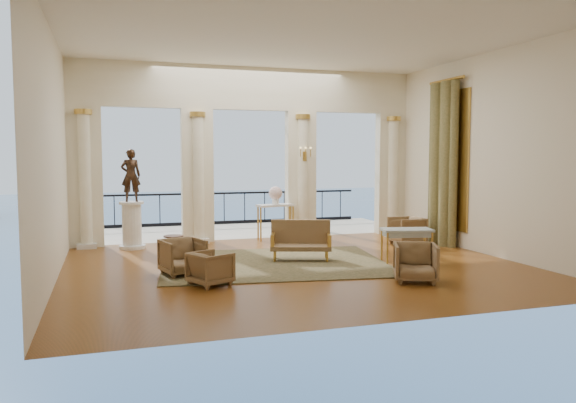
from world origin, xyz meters
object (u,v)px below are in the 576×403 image
object	(u,v)px
pedestal	(132,226)
statue	(131,175)
game_table	(407,232)
console_table	(276,210)
armchair_b	(416,260)
side_table	(173,240)
armchair_c	(407,229)
armchair_d	(210,267)
armchair_a	(183,255)
settee	(301,240)

from	to	relation	value
pedestal	statue	size ratio (longest dim) A/B	0.91
pedestal	statue	bearing A→B (deg)	0.00
game_table	console_table	size ratio (longest dim) A/B	1.07
armchair_b	side_table	xyz separation A→B (m)	(-3.91, 2.62, 0.17)
armchair_c	pedestal	distance (m)	6.73
game_table	statue	world-z (taller)	statue
armchair_b	side_table	world-z (taller)	armchair_b
statue	side_table	world-z (taller)	statue
console_table	statue	bearing A→B (deg)	172.09
armchair_b	game_table	distance (m)	1.83
armchair_c	statue	xyz separation A→B (m)	(-6.56, 1.47, 1.37)
armchair_d	console_table	distance (m)	5.31
armchair_a	settee	size ratio (longest dim) A/B	0.54
settee	side_table	bearing A→B (deg)	-162.59
statue	console_table	bearing A→B (deg)	-173.41
armchair_b	armchair_c	xyz separation A→B (m)	(1.95, 3.71, 0.01)
statue	side_table	size ratio (longest dim) A/B	1.97
armchair_c	console_table	bearing A→B (deg)	-121.92
armchair_d	game_table	world-z (taller)	game_table
armchair_a	settee	xyz separation A→B (m)	(2.59, 0.75, 0.04)
armchair_c	side_table	world-z (taller)	armchair_c
armchair_c	settee	distance (m)	3.40
armchair_d	armchair_b	bearing A→B (deg)	-130.18
settee	pedestal	world-z (taller)	pedestal
armchair_a	armchair_b	size ratio (longest dim) A/B	0.99
game_table	statue	bearing A→B (deg)	159.65
pedestal	console_table	xyz separation A→B (m)	(3.66, 0.29, 0.24)
armchair_b	side_table	distance (m)	4.72
armchair_a	armchair_c	distance (m)	6.09
statue	armchair_d	bearing A→B (deg)	106.54
statue	game_table	bearing A→B (deg)	148.76
statue	console_table	xyz separation A→B (m)	(3.66, 0.29, -0.97)
game_table	side_table	world-z (taller)	game_table
settee	pedestal	size ratio (longest dim) A/B	1.22
statue	pedestal	bearing A→B (deg)	-0.00
pedestal	armchair_a	bearing A→B (deg)	-77.05
settee	armchair_a	bearing A→B (deg)	-145.25
settee	game_table	distance (m)	2.22
armchair_a	console_table	xyz separation A→B (m)	(2.89, 3.65, 0.41)
settee	side_table	distance (m)	2.67
armchair_d	armchair_c	bearing A→B (deg)	-88.89
settee	statue	xyz separation A→B (m)	(-3.36, 2.61, 1.33)
game_table	side_table	bearing A→B (deg)	-178.83
armchair_a	armchair_b	bearing A→B (deg)	-40.01
game_table	side_table	distance (m)	4.78
armchair_a	armchair_c	bearing A→B (deg)	3.47
armchair_d	statue	world-z (taller)	statue
pedestal	statue	xyz separation A→B (m)	(0.00, 0.00, 1.21)
armchair_c	armchair_d	distance (m)	6.16
armchair_b	armchair_d	distance (m)	3.59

